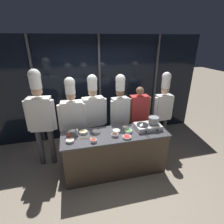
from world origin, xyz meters
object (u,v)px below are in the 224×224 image
object	(u,v)px
prep_bowl_chili_flakes	(94,141)
person_guest	(139,113)
serving_spoon_slotted	(89,138)
chef_pastry	(120,109)
prep_bowl_noodles	(125,127)
chef_sous	(73,116)
prep_bowl_onion	(96,132)
squeeze_bottle_chili	(69,135)
chef_apprentice	(163,105)
chef_head	(41,113)
frying_pan	(143,124)
prep_bowl_soy_glaze	(115,135)
prep_bowl_garlic	(72,131)
stock_pot	(154,120)
prep_bowl_bell_pepper	(127,137)
portable_stove	(148,127)
squeeze_bottle_clear	(77,132)
chef_line	(94,112)
prep_bowl_ginger	(83,132)
prep_bowl_chicken	(70,141)
prep_bowl_scallions	(128,131)
prep_bowl_bean_sprouts	(117,131)

from	to	relation	value
prep_bowl_chili_flakes	person_guest	world-z (taller)	person_guest
serving_spoon_slotted	chef_pastry	xyz separation A→B (m)	(0.78, 0.67, 0.25)
prep_bowl_noodles	chef_sous	xyz separation A→B (m)	(-1.02, 0.42, 0.18)
prep_bowl_onion	serving_spoon_slotted	bearing A→B (deg)	-131.77
chef_pastry	person_guest	world-z (taller)	chef_pastry
squeeze_bottle_chili	chef_apprentice	bearing A→B (deg)	15.34
prep_bowl_chili_flakes	chef_head	bearing A→B (deg)	139.69
frying_pan	chef_head	xyz separation A→B (m)	(-1.96, 0.57, 0.20)
prep_bowl_soy_glaze	person_guest	xyz separation A→B (m)	(0.79, 0.80, 0.04)
frying_pan	prep_bowl_garlic	world-z (taller)	frying_pan
stock_pot	prep_bowl_soy_glaze	world-z (taller)	stock_pot
stock_pot	prep_bowl_bell_pepper	bearing A→B (deg)	-159.57
prep_bowl_garlic	chef_sous	size ratio (longest dim) A/B	0.06
frying_pan	chef_apprentice	bearing A→B (deg)	38.29
portable_stove	chef_pastry	world-z (taller)	chef_pastry
frying_pan	squeeze_bottle_clear	distance (m)	1.31
chef_sous	chef_line	xyz separation A→B (m)	(0.46, 0.11, 0.01)
prep_bowl_ginger	chef_line	world-z (taller)	chef_line
prep_bowl_chicken	prep_bowl_onion	bearing A→B (deg)	22.82
prep_bowl_garlic	prep_bowl_chicken	distance (m)	0.35
squeeze_bottle_chili	prep_bowl_soy_glaze	size ratio (longest dim) A/B	1.22
squeeze_bottle_chili	chef_line	bearing A→B (deg)	49.73
chef_head	person_guest	size ratio (longest dim) A/B	1.31
serving_spoon_slotted	chef_head	bearing A→B (deg)	142.85
prep_bowl_chicken	person_guest	xyz separation A→B (m)	(1.62, 0.79, 0.05)
portable_stove	prep_bowl_scallions	size ratio (longest dim) A/B	3.42
prep_bowl_bean_sprouts	squeeze_bottle_chili	bearing A→B (deg)	-178.75
prep_bowl_bean_sprouts	person_guest	size ratio (longest dim) A/B	0.10
prep_bowl_soy_glaze	serving_spoon_slotted	xyz separation A→B (m)	(-0.49, 0.03, -0.02)
prep_bowl_bell_pepper	chef_pastry	size ratio (longest dim) A/B	0.09
prep_bowl_scallions	serving_spoon_slotted	world-z (taller)	prep_bowl_scallions
prep_bowl_bean_sprouts	prep_bowl_noodles	bearing A→B (deg)	26.76
chef_pastry	squeeze_bottle_chili	bearing A→B (deg)	17.03
prep_bowl_bell_pepper	chef_line	world-z (taller)	chef_line
chef_apprentice	chef_line	bearing A→B (deg)	-3.77
prep_bowl_chicken	chef_sous	bearing A→B (deg)	82.65
frying_pan	chef_pastry	world-z (taller)	chef_pastry
prep_bowl_bell_pepper	chef_head	size ratio (longest dim) A/B	0.08
chef_sous	prep_bowl_bean_sprouts	bearing A→B (deg)	149.61
prep_bowl_bell_pepper	prep_bowl_onion	bearing A→B (deg)	147.89
chef_head	portable_stove	bearing A→B (deg)	171.85
prep_bowl_onion	chef_line	xyz separation A→B (m)	(0.04, 0.57, 0.19)
prep_bowl_noodles	prep_bowl_onion	bearing A→B (deg)	-176.22
prep_bowl_chili_flakes	chef_pastry	world-z (taller)	chef_pastry
prep_bowl_garlic	prep_bowl_onion	xyz separation A→B (m)	(0.45, -0.13, 0.00)
prep_bowl_scallions	prep_bowl_ginger	size ratio (longest dim) A/B	0.91
chef_line	person_guest	bearing A→B (deg)	171.68
portable_stove	prep_bowl_bell_pepper	distance (m)	0.58
squeeze_bottle_clear	prep_bowl_soy_glaze	distance (m)	0.73
squeeze_bottle_clear	person_guest	size ratio (longest dim) A/B	0.09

